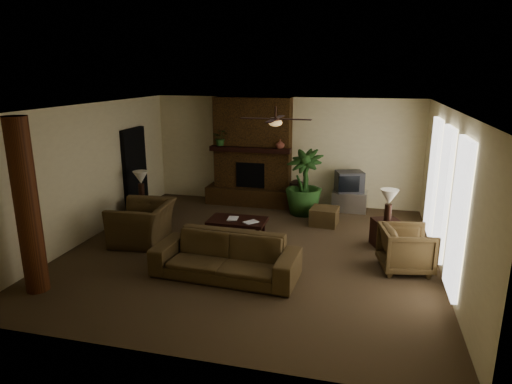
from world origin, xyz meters
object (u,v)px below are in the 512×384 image
(tv_stand, at_px, (349,201))
(side_table_right, at_px, (386,233))
(coffee_table, at_px, (237,222))
(side_table_left, at_px, (142,209))
(armchair_left, at_px, (142,216))
(floor_plant, at_px, (304,196))
(log_column, at_px, (27,207))
(lamp_left, at_px, (141,179))
(armchair_right, at_px, (407,247))
(lamp_right, at_px, (389,199))
(sofa, at_px, (226,250))
(floor_vase, at_px, (296,192))
(ottoman, at_px, (324,216))

(tv_stand, height_order, side_table_right, side_table_right)
(coffee_table, xyz_separation_m, side_table_right, (3.02, 0.34, -0.10))
(coffee_table, distance_m, side_table_left, 2.61)
(armchair_left, height_order, floor_plant, armchair_left)
(log_column, xyz_separation_m, coffee_table, (2.51, 2.97, -1.03))
(coffee_table, height_order, floor_plant, floor_plant)
(log_column, distance_m, lamp_left, 3.60)
(log_column, bearing_deg, armchair_right, 20.79)
(lamp_right, bearing_deg, coffee_table, -174.61)
(sofa, xyz_separation_m, lamp_left, (-2.82, 2.36, 0.51))
(coffee_table, bearing_deg, sofa, -80.23)
(lamp_right, bearing_deg, side_table_left, 176.77)
(coffee_table, xyz_separation_m, floor_vase, (0.85, 2.44, 0.06))
(armchair_left, bearing_deg, side_table_left, -156.31)
(coffee_table, xyz_separation_m, ottoman, (1.69, 1.36, -0.17))
(armchair_left, relative_size, tv_stand, 1.48)
(armchair_left, height_order, floor_vase, armchair_left)
(lamp_right, bearing_deg, floor_plant, 137.69)
(side_table_left, bearing_deg, tv_stand, 22.75)
(log_column, relative_size, lamp_right, 4.31)
(side_table_left, xyz_separation_m, side_table_right, (5.56, -0.26, 0.00))
(tv_stand, xyz_separation_m, lamp_right, (0.83, -2.30, 0.75))
(log_column, relative_size, coffee_table, 2.33)
(armchair_left, relative_size, armchair_right, 1.43)
(ottoman, xyz_separation_m, lamp_right, (1.34, -1.07, 0.80))
(armchair_right, xyz_separation_m, coffee_table, (-3.33, 0.75, -0.07))
(armchair_right, height_order, coffee_table, armchair_right)
(ottoman, distance_m, tv_stand, 1.33)
(tv_stand, relative_size, lamp_left, 1.31)
(coffee_table, relative_size, lamp_right, 1.85)
(tv_stand, bearing_deg, log_column, -128.62)
(sofa, relative_size, tv_stand, 2.93)
(armchair_left, bearing_deg, side_table_right, 95.70)
(armchair_left, bearing_deg, floor_plant, 126.38)
(sofa, xyz_separation_m, side_table_right, (2.72, 2.09, -0.21))
(tv_stand, distance_m, lamp_right, 2.56)
(coffee_table, height_order, tv_stand, tv_stand)
(lamp_left, height_order, lamp_right, same)
(coffee_table, xyz_separation_m, tv_stand, (2.20, 2.58, -0.12))
(coffee_table, bearing_deg, ottoman, 38.79)
(lamp_left, bearing_deg, coffee_table, -13.76)
(sofa, relative_size, lamp_left, 3.83)
(coffee_table, relative_size, side_table_right, 2.18)
(tv_stand, relative_size, side_table_right, 1.55)
(floor_vase, bearing_deg, lamp_right, -44.80)
(lamp_left, distance_m, lamp_right, 5.55)
(armchair_left, bearing_deg, coffee_table, 102.84)
(sofa, xyz_separation_m, armchair_right, (3.02, 1.00, -0.05))
(log_column, height_order, floor_vase, log_column)
(side_table_left, xyz_separation_m, lamp_left, (0.02, 0.02, 0.73))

